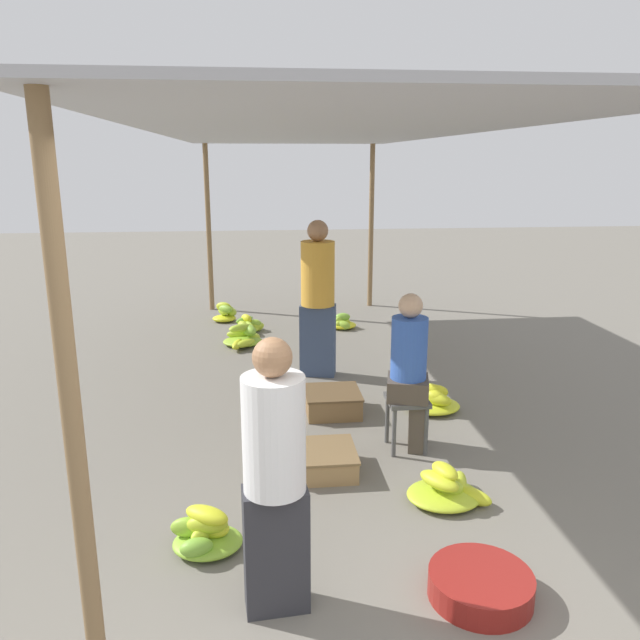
{
  "coord_description": "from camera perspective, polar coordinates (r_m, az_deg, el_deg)",
  "views": [
    {
      "loc": [
        -0.61,
        -2.03,
        2.42
      ],
      "look_at": [
        0.0,
        3.68,
        0.93
      ],
      "focal_mm": 35.0,
      "sensor_mm": 36.0,
      "label": 1
    }
  ],
  "objects": [
    {
      "name": "banana_pile_left_3",
      "position": [
        9.01,
        -6.71,
        -0.56
      ],
      "size": [
        0.54,
        0.55,
        0.25
      ],
      "color": "yellow",
      "rests_on": "ground"
    },
    {
      "name": "canopy_post_back_right",
      "position": [
        10.44,
        4.7,
        8.47
      ],
      "size": [
        0.08,
        0.08,
        2.66
      ],
      "primitive_type": "cylinder",
      "color": "olive",
      "rests_on": "ground"
    },
    {
      "name": "vendor_seated",
      "position": [
        5.27,
        8.28,
        -4.47
      ],
      "size": [
        0.41,
        0.41,
        1.36
      ],
      "color": "#4C4238",
      "rests_on": "ground"
    },
    {
      "name": "banana_pile_left_1",
      "position": [
        4.24,
        -10.41,
        -18.57
      ],
      "size": [
        0.46,
        0.4,
        0.3
      ],
      "color": "#7BB536",
      "rests_on": "ground"
    },
    {
      "name": "crate_mid",
      "position": [
        5.08,
        0.21,
        -12.7
      ],
      "size": [
        0.53,
        0.53,
        0.19
      ],
      "color": "#9E7A4C",
      "rests_on": "ground"
    },
    {
      "name": "canopy_post_back_left",
      "position": [
        10.29,
        -10.15,
        8.2
      ],
      "size": [
        0.08,
        0.08,
        2.66
      ],
      "primitive_type": "cylinder",
      "color": "olive",
      "rests_on": "ground"
    },
    {
      "name": "crate_near",
      "position": [
        6.16,
        1.16,
        -7.49
      ],
      "size": [
        0.54,
        0.54,
        0.22
      ],
      "color": "brown",
      "rests_on": "ground"
    },
    {
      "name": "banana_pile_right_1",
      "position": [
        4.79,
        11.57,
        -14.92
      ],
      "size": [
        0.62,
        0.6,
        0.29
      ],
      "color": "#BDD02A",
      "rests_on": "ground"
    },
    {
      "name": "shopper_walking_mid",
      "position": [
        6.99,
        -0.2,
        2.16
      ],
      "size": [
        0.45,
        0.45,
        1.78
      ],
      "color": "#384766",
      "rests_on": "ground"
    },
    {
      "name": "basin_black",
      "position": [
        3.94,
        14.46,
        -22.44
      ],
      "size": [
        0.59,
        0.59,
        0.15
      ],
      "color": "maroon",
      "rests_on": "ground"
    },
    {
      "name": "banana_pile_right_0",
      "position": [
        6.31,
        10.29,
        -7.2
      ],
      "size": [
        0.54,
        0.48,
        0.27
      ],
      "color": "#CAD528",
      "rests_on": "ground"
    },
    {
      "name": "canopy_post_front_left",
      "position": [
        2.67,
        -21.5,
        -10.58
      ],
      "size": [
        0.08,
        0.08,
        2.66
      ],
      "primitive_type": "cylinder",
      "color": "olive",
      "rests_on": "ground"
    },
    {
      "name": "banana_pile_right_2",
      "position": [
        9.17,
        1.95,
        -0.26
      ],
      "size": [
        0.42,
        0.49,
        0.23
      ],
      "color": "#92BF32",
      "rests_on": "ground"
    },
    {
      "name": "canopy_tarp",
      "position": [
        6.3,
        -0.55,
        16.88
      ],
      "size": [
        3.05,
        8.27,
        0.04
      ],
      "primitive_type": "cube",
      "color": "#B2B2B7",
      "rests_on": "canopy_post_front_left"
    },
    {
      "name": "banana_pile_left_0",
      "position": [
        9.66,
        -8.62,
        0.63
      ],
      "size": [
        0.38,
        0.36,
        0.3
      ],
      "color": "#BCD02A",
      "rests_on": "ground"
    },
    {
      "name": "vendor_foreground",
      "position": [
        3.38,
        -4.17,
        -13.93
      ],
      "size": [
        0.36,
        0.36,
        1.56
      ],
      "color": "#2D2D33",
      "rests_on": "ground"
    },
    {
      "name": "stool",
      "position": [
        5.38,
        7.94,
        -8.01
      ],
      "size": [
        0.34,
        0.34,
        0.46
      ],
      "color": "#4C4C4C",
      "rests_on": "ground"
    },
    {
      "name": "banana_pile_left_2",
      "position": [
        8.39,
        -6.98,
        -1.67
      ],
      "size": [
        0.54,
        0.63,
        0.3
      ],
      "color": "#81B835",
      "rests_on": "ground"
    }
  ]
}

